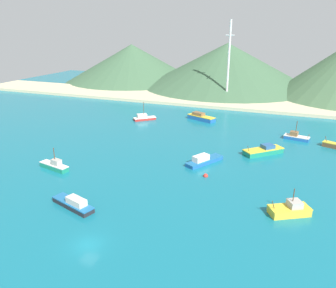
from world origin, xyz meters
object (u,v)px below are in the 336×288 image
object	(u,v)px
buoy_0	(206,176)
fishing_boat_1	(296,137)
fishing_boat_5	(204,160)
fishing_boat_10	(74,204)
radio_tower	(229,62)
fishing_boat_7	(144,118)
fishing_boat_4	(264,151)
fishing_boat_6	(201,117)
fishing_boat_11	(55,166)
fishing_boat_8	(290,210)

from	to	relation	value
buoy_0	fishing_boat_1	bearing A→B (deg)	62.08
fishing_boat_5	fishing_boat_10	distance (m)	31.75
fishing_boat_5	fishing_boat_10	bearing A→B (deg)	-120.03
fishing_boat_5	buoy_0	distance (m)	7.25
fishing_boat_5	radio_tower	size ratio (longest dim) A/B	0.31
fishing_boat_1	fishing_boat_5	bearing A→B (deg)	-127.20
radio_tower	fishing_boat_5	bearing A→B (deg)	-82.78
fishing_boat_7	radio_tower	bearing A→B (deg)	61.33
fishing_boat_1	buoy_0	distance (m)	37.21
fishing_boat_4	radio_tower	size ratio (longest dim) A/B	0.30
fishing_boat_1	fishing_boat_7	bearing A→B (deg)	176.13
fishing_boat_10	buoy_0	world-z (taller)	fishing_boat_10
fishing_boat_6	fishing_boat_10	distance (m)	64.03
fishing_boat_1	buoy_0	world-z (taller)	fishing_boat_1
radio_tower	fishing_boat_4	bearing A→B (deg)	-69.40
fishing_boat_11	buoy_0	bearing A→B (deg)	14.51
fishing_boat_4	fishing_boat_5	size ratio (longest dim) A/B	0.96
fishing_boat_4	fishing_boat_8	bearing A→B (deg)	-75.60
fishing_boat_5	fishing_boat_7	bearing A→B (deg)	134.66
fishing_boat_6	fishing_boat_8	bearing A→B (deg)	-59.97
fishing_boat_6	buoy_0	xyz separation A→B (m)	(13.23, -43.18, -0.78)
fishing_boat_7	fishing_boat_8	size ratio (longest dim) A/B	0.99
fishing_boat_5	radio_tower	distance (m)	69.26
fishing_boat_5	radio_tower	world-z (taller)	radio_tower
fishing_boat_11	buoy_0	world-z (taller)	fishing_boat_11
fishing_boat_8	fishing_boat_4	bearing A→B (deg)	104.40
fishing_boat_7	fishing_boat_8	bearing A→B (deg)	-43.19
fishing_boat_6	buoy_0	bearing A→B (deg)	-72.97
fishing_boat_5	fishing_boat_10	size ratio (longest dim) A/B	1.08
fishing_boat_8	fishing_boat_10	distance (m)	37.12
fishing_boat_4	fishing_boat_6	size ratio (longest dim) A/B	0.93
fishing_boat_7	fishing_boat_10	world-z (taller)	fishing_boat_7
buoy_0	radio_tower	bearing A→B (deg)	98.35
fishing_boat_6	fishing_boat_11	world-z (taller)	fishing_boat_11
fishing_boat_1	fishing_boat_10	size ratio (longest dim) A/B	0.75
fishing_boat_6	fishing_boat_8	distance (m)	60.63
fishing_boat_8	fishing_boat_11	size ratio (longest dim) A/B	0.93
fishing_boat_10	fishing_boat_11	distance (m)	18.72
fishing_boat_4	fishing_boat_6	bearing A→B (deg)	132.93
fishing_boat_10	fishing_boat_7	bearing A→B (deg)	102.99
buoy_0	radio_tower	world-z (taller)	radio_tower
fishing_boat_10	buoy_0	bearing A→B (deg)	48.56
fishing_boat_6	radio_tower	xyz separation A→B (m)	(2.41, 30.52, 15.75)
fishing_boat_4	fishing_boat_8	xyz separation A→B (m)	(7.05, -27.46, 0.07)
fishing_boat_1	fishing_boat_4	world-z (taller)	fishing_boat_1
fishing_boat_5	buoy_0	xyz separation A→B (m)	(2.35, -6.83, -0.61)
fishing_boat_11	buoy_0	distance (m)	33.45
fishing_boat_6	fishing_boat_8	size ratio (longest dim) A/B	1.42
fishing_boat_7	buoy_0	world-z (taller)	fishing_boat_7
fishing_boat_4	fishing_boat_7	world-z (taller)	fishing_boat_7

